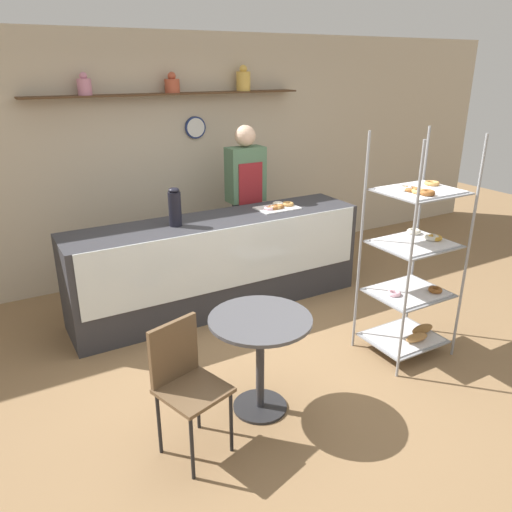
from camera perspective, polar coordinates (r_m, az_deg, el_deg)
The scene contains 9 objects.
ground_plane at distance 4.37m, azimuth 2.72°, elevation -11.54°, with size 14.00×14.00×0.00m, color olive.
back_wall at distance 5.90m, azimuth -9.71°, elevation 11.08°, with size 10.00×0.30×2.70m.
display_counter at distance 5.06m, azimuth -4.25°, elevation -0.82°, with size 2.99×0.66×0.94m.
pastry_rack at distance 4.32m, azimuth 17.53°, elevation -1.21°, with size 0.67×0.56×1.88m.
person_worker at distance 5.59m, azimuth -1.18°, elevation 6.73°, with size 0.41×0.23×1.76m.
cafe_table at distance 3.51m, azimuth 0.48°, elevation -9.71°, with size 0.72×0.72×0.74m.
cafe_chair at distance 3.22m, azimuth -8.21°, elevation -13.32°, with size 0.47×0.47×0.88m.
coffee_carafe at distance 4.68m, azimuth -9.26°, elevation 5.52°, with size 0.12×0.12×0.36m.
donut_tray_counter at distance 5.24m, azimuth 2.49°, elevation 5.66°, with size 0.43×0.29×0.05m.
Camera 1 is at (-2.01, -3.09, 2.35)m, focal length 35.00 mm.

